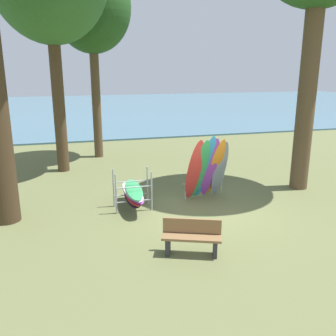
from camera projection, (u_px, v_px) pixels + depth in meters
The scene contains 6 objects.
ground_plane at pixel (205, 210), 11.53m from camera, with size 80.00×80.00×0.00m, color #60663D.
lake_water at pixel (105, 108), 39.32m from camera, with size 80.00×36.00×0.10m, color #477084.
tree_mid_behind at pixel (92, 8), 16.59m from camera, with size 3.57×3.57×9.01m.
leaning_board_pile at pixel (207, 169), 12.27m from camera, with size 1.69×1.18×2.25m.
board_storage_rack at pixel (133, 193), 11.56m from camera, with size 1.15×2.13×1.25m.
park_bench at pixel (192, 236), 8.75m from camera, with size 1.45×0.89×0.85m.
Camera 1 is at (-3.92, -10.09, 4.34)m, focal length 39.41 mm.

